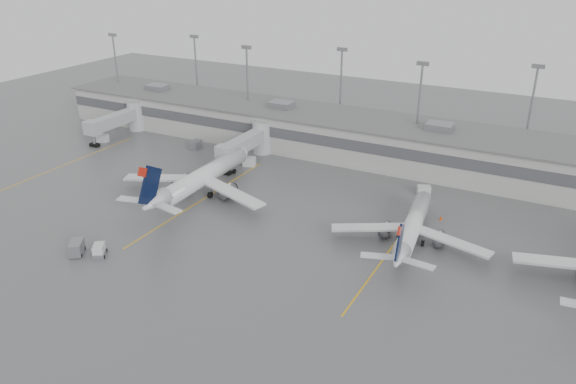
% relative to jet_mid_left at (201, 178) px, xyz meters
% --- Properties ---
extents(ground, '(260.00, 260.00, 0.00)m').
position_rel_jet_mid_left_xyz_m(ground, '(18.95, -25.75, -3.28)').
color(ground, '#565659').
rests_on(ground, ground).
extents(terminal, '(152.00, 17.00, 9.45)m').
position_rel_jet_mid_left_xyz_m(terminal, '(18.94, 32.23, 0.89)').
color(terminal, '#A2A29D').
rests_on(terminal, ground).
extents(light_masts, '(142.40, 8.00, 20.60)m').
position_rel_jet_mid_left_xyz_m(light_masts, '(18.95, 38.00, 8.74)').
color(light_masts, gray).
rests_on(light_masts, ground).
extents(jet_bridge_left, '(4.00, 17.20, 7.00)m').
position_rel_jet_mid_left_xyz_m(jet_bridge_left, '(-36.55, 19.97, 0.59)').
color(jet_bridge_left, gray).
rests_on(jet_bridge_left, ground).
extents(jet_bridge_right, '(4.00, 17.20, 7.00)m').
position_rel_jet_mid_left_xyz_m(jet_bridge_right, '(-1.55, 19.97, 0.59)').
color(jet_bridge_right, gray).
rests_on(jet_bridge_right, ground).
extents(stand_markings, '(105.25, 40.00, 0.01)m').
position_rel_jet_mid_left_xyz_m(stand_markings, '(18.95, -1.75, -3.28)').
color(stand_markings, '#E5A60D').
rests_on(stand_markings, ground).
extents(jet_mid_left, '(29.14, 32.66, 10.57)m').
position_rel_jet_mid_left_xyz_m(jet_mid_left, '(0.00, 0.00, 0.00)').
color(jet_mid_left, silver).
rests_on(jet_mid_left, ground).
extents(jet_mid_right, '(23.77, 26.78, 8.68)m').
position_rel_jet_mid_left_xyz_m(jet_mid_right, '(38.45, 0.28, -0.59)').
color(jet_mid_right, silver).
rests_on(jet_mid_right, ground).
extents(baggage_tug, '(2.90, 3.18, 1.75)m').
position_rel_jet_mid_left_xyz_m(baggage_tug, '(-0.21, -24.62, -2.60)').
color(baggage_tug, silver).
rests_on(baggage_tug, ground).
extents(baggage_cart, '(3.20, 3.55, 1.99)m').
position_rel_jet_mid_left_xyz_m(baggage_cart, '(-3.41, -25.82, -2.25)').
color(baggage_cart, slate).
rests_on(baggage_cart, ground).
extents(gse_uld_a, '(2.69, 2.10, 1.69)m').
position_rel_jet_mid_left_xyz_m(gse_uld_a, '(-37.29, 13.51, -2.44)').
color(gse_uld_a, silver).
rests_on(gse_uld_a, ground).
extents(gse_uld_b, '(2.96, 2.45, 1.80)m').
position_rel_jet_mid_left_xyz_m(gse_uld_b, '(0.09, 16.26, -2.38)').
color(gse_uld_b, silver).
rests_on(gse_uld_b, ground).
extents(gse_uld_c, '(2.71, 2.34, 1.62)m').
position_rel_jet_mid_left_xyz_m(gse_uld_c, '(35.32, 18.76, -2.48)').
color(gse_uld_c, silver).
rests_on(gse_uld_c, ground).
extents(gse_loader, '(2.09, 3.07, 1.81)m').
position_rel_jet_mid_left_xyz_m(gse_loader, '(-15.85, 19.71, -2.38)').
color(gse_loader, slate).
rests_on(gse_loader, ground).
extents(cone_a, '(0.38, 0.38, 0.60)m').
position_rel_jet_mid_left_xyz_m(cone_a, '(-38.19, 12.73, -2.98)').
color(cone_a, '#E44304').
rests_on(cone_a, ground).
extents(cone_b, '(0.46, 0.46, 0.73)m').
position_rel_jet_mid_left_xyz_m(cone_b, '(-2.13, 8.07, -2.92)').
color(cone_b, '#E44304').
rests_on(cone_b, ground).
extents(cone_c, '(0.48, 0.48, 0.76)m').
position_rel_jet_mid_left_xyz_m(cone_c, '(40.60, 10.03, -2.90)').
color(cone_c, '#E44304').
rests_on(cone_c, ground).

